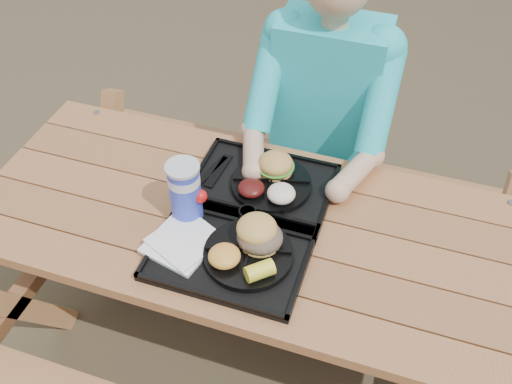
% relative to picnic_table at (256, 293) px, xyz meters
% --- Properties ---
extents(ground, '(60.00, 60.00, 0.00)m').
position_rel_picnic_table_xyz_m(ground, '(0.00, 0.00, -0.38)').
color(ground, '#999999').
rests_on(ground, ground).
extents(picnic_table, '(1.80, 1.49, 0.75)m').
position_rel_picnic_table_xyz_m(picnic_table, '(0.00, 0.00, 0.00)').
color(picnic_table, '#999999').
rests_on(picnic_table, ground).
extents(tray_near, '(0.45, 0.35, 0.02)m').
position_rel_picnic_table_xyz_m(tray_near, '(-0.03, -0.15, 0.39)').
color(tray_near, black).
rests_on(tray_near, picnic_table).
extents(tray_far, '(0.45, 0.35, 0.02)m').
position_rel_picnic_table_xyz_m(tray_far, '(-0.03, 0.14, 0.39)').
color(tray_far, black).
rests_on(tray_far, picnic_table).
extents(plate_near, '(0.26, 0.26, 0.02)m').
position_rel_picnic_table_xyz_m(plate_near, '(0.03, -0.15, 0.41)').
color(plate_near, black).
rests_on(plate_near, tray_near).
extents(plate_far, '(0.26, 0.26, 0.02)m').
position_rel_picnic_table_xyz_m(plate_far, '(0.00, 0.15, 0.41)').
color(plate_far, black).
rests_on(plate_far, tray_far).
extents(napkin_stack, '(0.22, 0.22, 0.02)m').
position_rel_picnic_table_xyz_m(napkin_stack, '(-0.17, -0.17, 0.41)').
color(napkin_stack, white).
rests_on(napkin_stack, tray_near).
extents(soda_cup, '(0.10, 0.10, 0.19)m').
position_rel_picnic_table_xyz_m(soda_cup, '(-0.20, -0.06, 0.49)').
color(soda_cup, '#192CC2').
rests_on(soda_cup, tray_near).
extents(condiment_bbq, '(0.05, 0.05, 0.03)m').
position_rel_picnic_table_xyz_m(condiment_bbq, '(-0.02, -0.01, 0.41)').
color(condiment_bbq, '#330D05').
rests_on(condiment_bbq, tray_near).
extents(condiment_mustard, '(0.05, 0.05, 0.03)m').
position_rel_picnic_table_xyz_m(condiment_mustard, '(0.03, -0.03, 0.41)').
color(condiment_mustard, yellow).
rests_on(condiment_mustard, tray_near).
extents(sandwich, '(0.12, 0.12, 0.13)m').
position_rel_picnic_table_xyz_m(sandwich, '(0.05, -0.11, 0.48)').
color(sandwich, gold).
rests_on(sandwich, plate_near).
extents(mac_cheese, '(0.09, 0.09, 0.05)m').
position_rel_picnic_table_xyz_m(mac_cheese, '(-0.02, -0.20, 0.44)').
color(mac_cheese, '#F6AF40').
rests_on(mac_cheese, plate_near).
extents(corn_cob, '(0.11, 0.11, 0.05)m').
position_rel_picnic_table_xyz_m(corn_cob, '(0.09, -0.22, 0.44)').
color(corn_cob, '#FFF235').
rests_on(corn_cob, plate_near).
extents(cutlery_far, '(0.04, 0.17, 0.01)m').
position_rel_picnic_table_xyz_m(cutlery_far, '(-0.18, 0.16, 0.40)').
color(cutlery_far, black).
rests_on(cutlery_far, tray_far).
extents(burger, '(0.11, 0.11, 0.10)m').
position_rel_picnic_table_xyz_m(burger, '(0.00, 0.20, 0.47)').
color(burger, gold).
rests_on(burger, plate_far).
extents(baked_beans, '(0.09, 0.09, 0.04)m').
position_rel_picnic_table_xyz_m(baked_beans, '(-0.04, 0.08, 0.43)').
color(baked_beans, '#4A100E').
rests_on(baked_beans, plate_far).
extents(potato_salad, '(0.09, 0.09, 0.05)m').
position_rel_picnic_table_xyz_m(potato_salad, '(0.06, 0.08, 0.44)').
color(potato_salad, white).
rests_on(potato_salad, plate_far).
extents(diner, '(0.48, 0.84, 1.28)m').
position_rel_picnic_table_xyz_m(diner, '(0.08, 0.59, 0.27)').
color(diner, '#1DCBC9').
rests_on(diner, ground).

